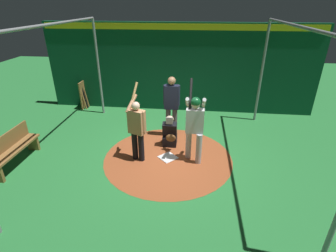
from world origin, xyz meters
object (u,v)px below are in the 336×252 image
Objects in this scene: visitor at (137,127)px; bat_rack at (84,95)px; umpire at (172,104)px; home_plate at (168,157)px; bench at (12,149)px; catcher at (170,134)px; batter at (195,123)px.

bat_rack is at bearing -117.58° from visitor.
umpire is 1.78× the size of bat_rack.
bench reaches higher than home_plate.
catcher is (-0.68, -0.02, 0.36)m from home_plate.
bench is at bearing -69.88° from catcher.
visitor is (0.82, -0.75, 0.57)m from catcher.
bat_rack reaches higher than catcher.
home_plate is 1.25m from batter.
home_plate is 1.67m from umpire.
catcher reaches higher than bench.
batter is 5.48m from bat_rack.
visitor is at bearing -42.34° from catcher.
bench is at bearing -2.92° from bat_rack.
home_plate is at bearing 48.24° from bat_rack.
catcher is 0.90× the size of bat_rack.
umpire is (-0.62, -0.02, 0.70)m from catcher.
umpire is 4.17m from bat_rack.
catcher is at bearing -177.97° from home_plate.
visitor is at bearing 40.29° from bat_rack.
home_plate is at bearing -91.31° from batter.
bench is (0.73, -3.88, 0.43)m from home_plate.
visitor is at bearing 100.78° from bench.
catcher is 0.50× the size of umpire.
home_plate is at bearing 1.86° from umpire.
catcher is 0.56× the size of bench.
batter is at bearing 98.99° from bench.
batter reaches higher than visitor.
visitor reaches higher than catcher.
bat_rack is (-3.30, -4.34, -0.57)m from batter.
bat_rack is (-3.42, -2.90, -0.44)m from visitor.
visitor is (0.14, -0.77, 0.93)m from home_plate.
catcher is 4.48m from bat_rack.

